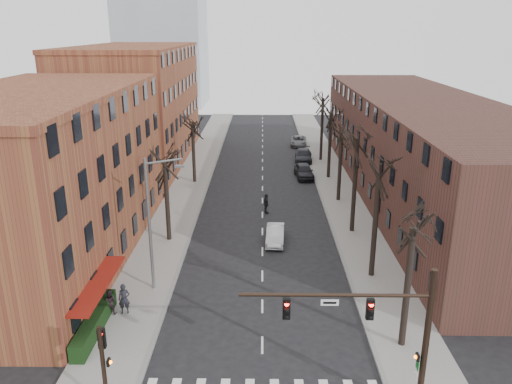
{
  "coord_description": "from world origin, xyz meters",
  "views": [
    {
      "loc": [
        -0.04,
        -19.32,
        16.55
      ],
      "look_at": [
        -0.53,
        18.66,
        4.0
      ],
      "focal_mm": 35.0,
      "sensor_mm": 36.0,
      "label": 1
    }
  ],
  "objects_px": {
    "parked_car_mid": "(303,156)",
    "pedestrian_a": "(124,299)",
    "silver_sedan": "(275,235)",
    "parked_car_near": "(304,171)"
  },
  "relations": [
    {
      "from": "silver_sedan",
      "to": "pedestrian_a",
      "type": "height_order",
      "value": "pedestrian_a"
    },
    {
      "from": "parked_car_near",
      "to": "pedestrian_a",
      "type": "relative_size",
      "value": 2.51
    },
    {
      "from": "silver_sedan",
      "to": "parked_car_mid",
      "type": "distance_m",
      "value": 26.1
    },
    {
      "from": "silver_sedan",
      "to": "parked_car_near",
      "type": "distance_m",
      "value": 18.72
    },
    {
      "from": "silver_sedan",
      "to": "parked_car_near",
      "type": "relative_size",
      "value": 0.85
    },
    {
      "from": "pedestrian_a",
      "to": "parked_car_mid",
      "type": "bearing_deg",
      "value": 60.7
    },
    {
      "from": "parked_car_mid",
      "to": "pedestrian_a",
      "type": "height_order",
      "value": "pedestrian_a"
    },
    {
      "from": "parked_car_near",
      "to": "parked_car_mid",
      "type": "height_order",
      "value": "parked_car_near"
    },
    {
      "from": "pedestrian_a",
      "to": "silver_sedan",
      "type": "bearing_deg",
      "value": 40.49
    },
    {
      "from": "silver_sedan",
      "to": "parked_car_mid",
      "type": "xyz_separation_m",
      "value": [
        4.27,
        25.75,
        0.11
      ]
    }
  ]
}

